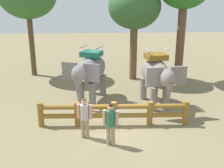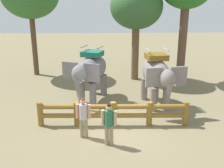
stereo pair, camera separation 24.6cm
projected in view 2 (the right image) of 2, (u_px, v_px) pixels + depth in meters
name	position (u px, v px, depth m)	size (l,w,h in m)	color
ground_plane	(113.00, 127.00, 11.48)	(60.00, 60.00, 0.00)	#7A6E4F
log_fence	(113.00, 112.00, 11.46)	(6.35, 0.40, 1.05)	olive
elephant_near_left	(91.00, 71.00, 13.95)	(2.40, 3.37, 2.83)	slate
elephant_center	(157.00, 75.00, 13.20)	(1.89, 3.35, 2.83)	gray
tourist_woman_in_black	(83.00, 115.00, 10.38)	(0.57, 0.36, 1.63)	#9B8A66
tourist_man_in_blue	(109.00, 122.00, 9.84)	(0.57, 0.37, 1.62)	#9C8568
tree_back_center	(136.00, 8.00, 16.67)	(3.23, 3.23, 5.99)	brown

